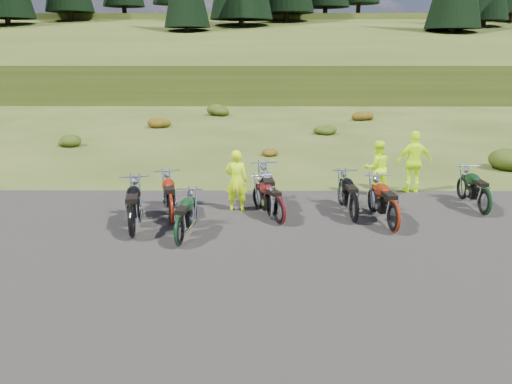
{
  "coord_description": "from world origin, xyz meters",
  "views": [
    {
      "loc": [
        -0.75,
        -10.24,
        4.03
      ],
      "look_at": [
        -0.82,
        0.82,
        0.89
      ],
      "focal_mm": 35.0,
      "sensor_mm": 36.0,
      "label": 1
    }
  ],
  "objects_px": {
    "motorcycle_0": "(133,239)",
    "motorcycle_3": "(270,219)",
    "motorcycle_7": "(483,216)",
    "person_middle": "(236,182)"
  },
  "relations": [
    {
      "from": "motorcycle_0",
      "to": "motorcycle_3",
      "type": "height_order",
      "value": "motorcycle_3"
    },
    {
      "from": "motorcycle_3",
      "to": "motorcycle_7",
      "type": "relative_size",
      "value": 1.12
    },
    {
      "from": "motorcycle_3",
      "to": "motorcycle_7",
      "type": "height_order",
      "value": "motorcycle_3"
    },
    {
      "from": "motorcycle_7",
      "to": "person_middle",
      "type": "xyz_separation_m",
      "value": [
        -6.25,
        0.32,
        0.8
      ]
    },
    {
      "from": "motorcycle_3",
      "to": "person_middle",
      "type": "distance_m",
      "value": 1.31
    },
    {
      "from": "motorcycle_0",
      "to": "motorcycle_3",
      "type": "xyz_separation_m",
      "value": [
        3.09,
        1.39,
        0.0
      ]
    },
    {
      "from": "motorcycle_0",
      "to": "motorcycle_7",
      "type": "height_order",
      "value": "motorcycle_0"
    },
    {
      "from": "motorcycle_3",
      "to": "motorcycle_7",
      "type": "xyz_separation_m",
      "value": [
        5.39,
        0.24,
        0.0
      ]
    },
    {
      "from": "motorcycle_7",
      "to": "motorcycle_3",
      "type": "bearing_deg",
      "value": 91.37
    },
    {
      "from": "motorcycle_0",
      "to": "motorcycle_7",
      "type": "bearing_deg",
      "value": -88.47
    }
  ]
}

